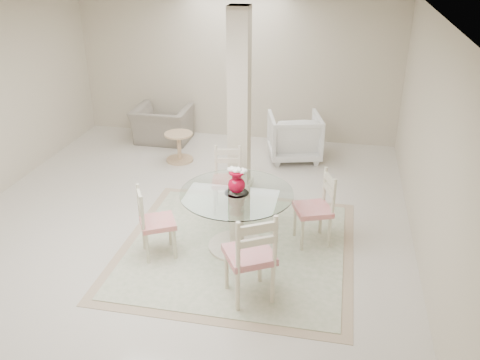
% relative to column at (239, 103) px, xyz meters
% --- Properties ---
extents(ground, '(7.00, 7.00, 0.00)m').
position_rel_column_xyz_m(ground, '(-0.50, -1.30, -1.35)').
color(ground, beige).
rests_on(ground, ground).
extents(room_shell, '(6.02, 7.02, 2.71)m').
position_rel_column_xyz_m(room_shell, '(-0.50, -1.30, 0.51)').
color(room_shell, beige).
rests_on(room_shell, ground).
extents(column, '(0.30, 0.30, 2.70)m').
position_rel_column_xyz_m(column, '(0.00, 0.00, 0.00)').
color(column, beige).
rests_on(column, ground).
extents(area_rug, '(2.86, 2.86, 0.02)m').
position_rel_column_xyz_m(area_rug, '(0.32, -1.73, -1.34)').
color(area_rug, tan).
rests_on(area_rug, ground).
extents(dining_table, '(1.35, 1.35, 0.78)m').
position_rel_column_xyz_m(dining_table, '(0.32, -1.73, -0.95)').
color(dining_table, '#F2E9C7').
rests_on(dining_table, ground).
extents(red_vase, '(0.24, 0.21, 0.32)m').
position_rel_column_xyz_m(red_vase, '(0.32, -1.72, -0.42)').
color(red_vase, '#AB0522').
rests_on(red_vase, dining_table).
extents(dining_chair_east, '(0.54, 0.54, 1.05)m').
position_rel_column_xyz_m(dining_chair_east, '(1.28, -1.38, -0.80)').
color(dining_chair_east, beige).
rests_on(dining_chair_east, ground).
extents(dining_chair_north, '(0.47, 0.47, 1.02)m').
position_rel_column_xyz_m(dining_chair_north, '(-0.01, -0.77, -0.81)').
color(dining_chair_north, beige).
rests_on(dining_chair_north, ground).
extents(dining_chair_west, '(0.54, 0.54, 1.00)m').
position_rel_column_xyz_m(dining_chair_west, '(-0.63, -2.08, -0.82)').
color(dining_chair_west, beige).
rests_on(dining_chair_west, ground).
extents(dining_chair_south, '(0.65, 0.65, 1.18)m').
position_rel_column_xyz_m(dining_chair_south, '(0.68, -2.69, -0.73)').
color(dining_chair_south, '#EFE4C4').
rests_on(dining_chair_south, ground).
extents(recliner_taupe, '(1.02, 0.89, 0.66)m').
position_rel_column_xyz_m(recliner_taupe, '(-1.81, 1.63, -1.02)').
color(recliner_taupe, gray).
rests_on(recliner_taupe, ground).
extents(armchair_white, '(1.05, 1.07, 0.80)m').
position_rel_column_xyz_m(armchair_white, '(0.71, 1.30, -0.95)').
color(armchair_white, white).
rests_on(armchair_white, ground).
extents(side_table, '(0.48, 0.48, 0.50)m').
position_rel_column_xyz_m(side_table, '(-1.22, 0.79, -1.12)').
color(side_table, '#D4AE82').
rests_on(side_table, ground).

